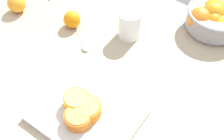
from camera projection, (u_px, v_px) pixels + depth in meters
ground_plane at (110, 77)px, 93.38cm from camera, size 138.43×96.84×3.00cm
fruit_bowl at (215, 18)px, 102.80cm from camera, size 21.50×21.50×10.88cm
second_glass at (130, 26)px, 100.93cm from camera, size 8.30×8.30×10.39cm
cutting_board at (86, 115)px, 81.31cm from camera, size 30.94×25.29×1.95cm
orange_half_0 at (87, 109)px, 79.16cm from camera, size 8.05×8.05×3.93cm
orange_half_1 at (78, 117)px, 77.56cm from camera, size 7.82×7.82×3.81cm
orange_half_2 at (76, 101)px, 80.79cm from camera, size 7.62×7.62×4.14cm
loose_orange_0 at (72, 20)px, 105.14cm from camera, size 6.41×6.41×6.41cm
loose_orange_1 at (17, 4)px, 110.82cm from camera, size 7.10×7.10×7.10cm
spoon at (83, 43)px, 101.19cm from camera, size 13.32×8.68×1.00cm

